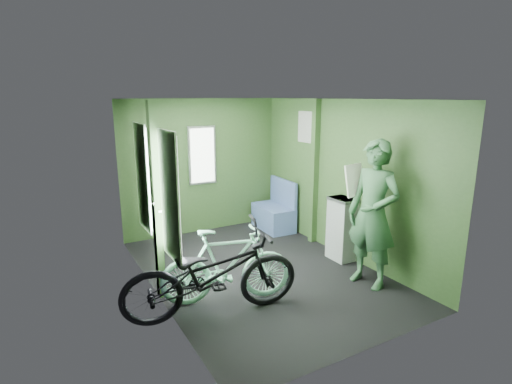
{
  "coord_description": "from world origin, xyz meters",
  "views": [
    {
      "loc": [
        -2.53,
        -4.38,
        2.34
      ],
      "look_at": [
        0.0,
        0.1,
        1.1
      ],
      "focal_mm": 28.0,
      "sensor_mm": 36.0,
      "label": 1
    }
  ],
  "objects_px": {
    "waste_box": "(342,229)",
    "bench_seat": "(274,214)",
    "bicycle_black": "(214,317)",
    "bicycle_mint": "(228,302)",
    "passenger": "(373,214)"
  },
  "relations": [
    {
      "from": "bicycle_mint",
      "to": "passenger",
      "type": "xyz_separation_m",
      "value": [
        1.77,
        -0.46,
        0.93
      ]
    },
    {
      "from": "waste_box",
      "to": "bench_seat",
      "type": "xyz_separation_m",
      "value": [
        -0.12,
        1.65,
        -0.2
      ]
    },
    {
      "from": "bicycle_mint",
      "to": "waste_box",
      "type": "distance_m",
      "value": 2.08
    },
    {
      "from": "bicycle_black",
      "to": "passenger",
      "type": "xyz_separation_m",
      "value": [
        2.05,
        -0.24,
        0.93
      ]
    },
    {
      "from": "waste_box",
      "to": "bench_seat",
      "type": "relative_size",
      "value": 1.04
    },
    {
      "from": "bicycle_black",
      "to": "bicycle_mint",
      "type": "distance_m",
      "value": 0.35
    },
    {
      "from": "bicycle_mint",
      "to": "passenger",
      "type": "height_order",
      "value": "passenger"
    },
    {
      "from": "waste_box",
      "to": "bench_seat",
      "type": "bearing_deg",
      "value": 94.01
    },
    {
      "from": "waste_box",
      "to": "bench_seat",
      "type": "height_order",
      "value": "waste_box"
    },
    {
      "from": "bicycle_black",
      "to": "bicycle_mint",
      "type": "relative_size",
      "value": 1.27
    },
    {
      "from": "bicycle_black",
      "to": "bench_seat",
      "type": "xyz_separation_m",
      "value": [
        2.16,
        2.2,
        0.26
      ]
    },
    {
      "from": "bicycle_mint",
      "to": "bench_seat",
      "type": "height_order",
      "value": "bench_seat"
    },
    {
      "from": "passenger",
      "to": "bench_seat",
      "type": "relative_size",
      "value": 2.07
    },
    {
      "from": "bicycle_mint",
      "to": "bench_seat",
      "type": "bearing_deg",
      "value": -27.27
    },
    {
      "from": "passenger",
      "to": "bench_seat",
      "type": "bearing_deg",
      "value": 166.06
    }
  ]
}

